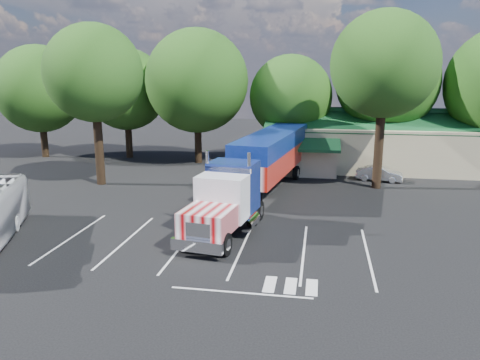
% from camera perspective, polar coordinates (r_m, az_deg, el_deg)
% --- Properties ---
extents(ground, '(120.00, 120.00, 0.00)m').
position_cam_1_polar(ground, '(30.85, -3.76, -3.86)').
color(ground, black).
rests_on(ground, ground).
extents(event_hall, '(24.20, 14.12, 5.55)m').
position_cam_1_polar(event_hall, '(47.44, 17.93, 4.29)').
color(event_hall, tan).
rests_on(event_hall, ground).
extents(tree_row_a, '(9.00, 9.00, 11.68)m').
position_cam_1_polar(tree_row_a, '(53.70, -23.26, 10.16)').
color(tree_row_a, black).
rests_on(tree_row_a, ground).
extents(tree_row_b, '(8.40, 8.40, 11.35)m').
position_cam_1_polar(tree_row_b, '(50.61, -13.71, 10.69)').
color(tree_row_b, black).
rests_on(tree_row_b, ground).
extents(tree_row_c, '(10.00, 10.00, 13.05)m').
position_cam_1_polar(tree_row_c, '(46.44, -5.28, 11.92)').
color(tree_row_c, black).
rests_on(tree_row_c, ground).
extents(tree_row_d, '(8.00, 8.00, 10.60)m').
position_cam_1_polar(tree_row_d, '(46.31, 6.18, 10.10)').
color(tree_row_d, black).
rests_on(tree_row_d, ground).
extents(tree_row_e, '(9.60, 9.60, 12.90)m').
position_cam_1_polar(tree_row_e, '(47.04, 17.50, 11.45)').
color(tree_row_e, black).
rests_on(tree_row_e, ground).
extents(tree_near_left, '(7.60, 7.60, 12.65)m').
position_cam_1_polar(tree_near_left, '(38.83, -17.39, 12.29)').
color(tree_near_left, black).
rests_on(tree_near_left, ground).
extents(tree_near_right, '(8.00, 8.00, 13.50)m').
position_cam_1_polar(tree_near_right, '(37.42, 17.19, 13.28)').
color(tree_near_right, black).
rests_on(tree_near_right, ground).
extents(semi_truck, '(5.88, 22.26, 4.63)m').
position_cam_1_polar(semi_truck, '(33.48, 2.79, 2.13)').
color(semi_truck, black).
rests_on(semi_truck, ground).
extents(woman, '(0.40, 0.58, 1.55)m').
position_cam_1_polar(woman, '(25.50, -2.99, -5.73)').
color(woman, black).
rests_on(woman, ground).
extents(bicycle, '(1.00, 1.92, 0.96)m').
position_cam_1_polar(bicycle, '(38.00, 1.69, 0.19)').
color(bicycle, black).
rests_on(bicycle, ground).
extents(silver_sedan, '(3.97, 2.03, 1.25)m').
position_cam_1_polar(silver_sedan, '(40.81, 16.63, 0.75)').
color(silver_sedan, '#B0B4B8').
rests_on(silver_sedan, ground).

